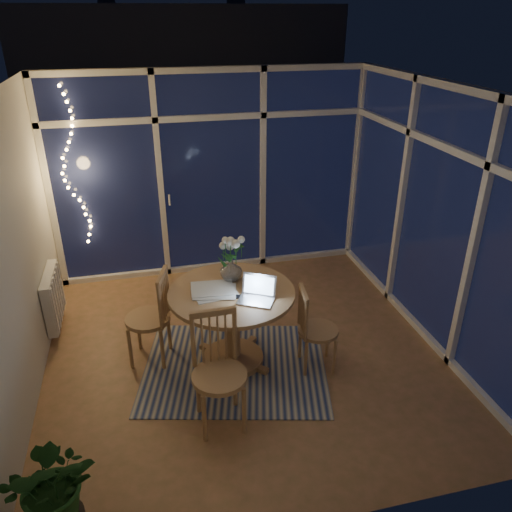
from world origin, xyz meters
The scene contains 25 objects.
floor centered at (0.00, 0.00, 0.00)m, with size 4.00×4.00×0.00m, color brown.
ceiling centered at (0.00, 0.00, 2.60)m, with size 4.00×4.00×0.00m, color white.
wall_back centered at (0.00, 2.00, 1.30)m, with size 4.00×0.04×2.60m, color beige.
wall_front centered at (0.00, -2.00, 1.30)m, with size 4.00×0.04×2.60m, color beige.
wall_left centered at (-2.00, 0.00, 1.30)m, with size 0.04×4.00×2.60m, color beige.
wall_right centered at (2.00, 0.00, 1.30)m, with size 0.04×4.00×2.60m, color beige.
window_wall_back centered at (0.00, 1.96, 1.30)m, with size 4.00×0.10×2.60m, color white.
window_wall_right centered at (1.96, 0.00, 1.30)m, with size 0.10×4.00×2.60m, color white.
radiator centered at (-1.94, 0.90, 0.40)m, with size 0.10×0.70×0.58m, color silver.
fairy_lights centered at (-1.65, 1.88, 1.52)m, with size 0.24×0.10×1.85m, color #FFBF66, non-canonical shape.
garden_patio centered at (0.50, 5.00, -0.06)m, with size 12.00×6.00×0.10m, color black.
garden_fence centered at (0.00, 5.50, 0.90)m, with size 11.00×0.08×1.80m, color #372414.
neighbour_roof centered at (0.30, 8.50, 2.20)m, with size 7.00×3.00×2.20m, color #373942.
garden_shrubs centered at (-0.80, 3.40, 0.45)m, with size 0.90×0.90×0.90m, color black.
rug centered at (-0.17, -0.22, 0.01)m, with size 1.78×1.42×0.01m, color #BFB69B.
dining_table centered at (-0.17, -0.12, 0.41)m, with size 1.20×1.20×0.82m, color #A7824B.
chair_left centered at (-0.96, 0.12, 0.50)m, with size 0.46×0.46×1.00m, color #A7824B.
chair_right centered at (0.62, -0.38, 0.44)m, with size 0.41×0.41×0.88m, color #A7824B.
chair_front centered at (-0.43, -0.91, 0.52)m, with size 0.48×0.48×1.04m, color #A7824B.
laptop centered at (0.01, -0.35, 0.93)m, with size 0.31×0.27×0.23m, color silver, non-canonical shape.
flower_vase centered at (-0.13, 0.10, 0.92)m, with size 0.20×0.20×0.21m, color silver.
bowl centered at (0.15, -0.01, 0.83)m, with size 0.15×0.15×0.04m, color white.
newspapers centered at (-0.35, -0.08, 0.82)m, with size 0.40×0.30×0.02m, color silver.
phone centered at (-0.13, -0.24, 0.82)m, with size 0.12×0.06×0.01m, color black.
potted_plant centered at (-1.62, -1.65, 0.38)m, with size 0.54×0.47×0.76m, color #19471B.
Camera 1 is at (-0.89, -4.10, 3.18)m, focal length 35.00 mm.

